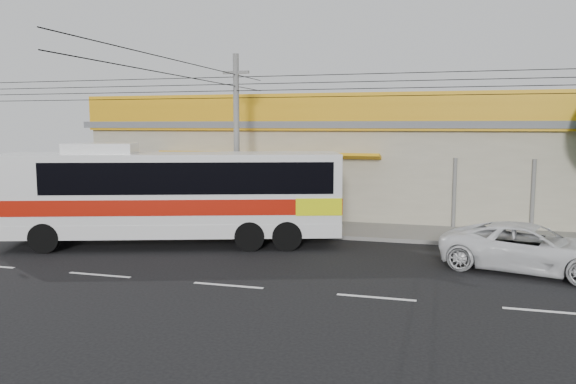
# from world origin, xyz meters

# --- Properties ---
(ground) EXTENTS (120.00, 120.00, 0.00)m
(ground) POSITION_xyz_m (0.00, 0.00, 0.00)
(ground) COLOR black
(ground) RESTS_ON ground
(sidewalk) EXTENTS (30.00, 3.20, 0.15)m
(sidewalk) POSITION_xyz_m (0.00, 6.00, 0.07)
(sidewalk) COLOR slate
(sidewalk) RESTS_ON ground
(lane_markings) EXTENTS (50.00, 0.12, 0.01)m
(lane_markings) POSITION_xyz_m (0.00, -2.50, 0.00)
(lane_markings) COLOR silver
(lane_markings) RESTS_ON ground
(storefront_building) EXTENTS (22.60, 9.20, 5.70)m
(storefront_building) POSITION_xyz_m (-0.01, 11.54, 2.30)
(storefront_building) COLOR gray
(storefront_building) RESTS_ON ground
(coach_bus) EXTENTS (12.19, 6.12, 3.70)m
(coach_bus) POSITION_xyz_m (-3.67, 1.91, 1.98)
(coach_bus) COLOR silver
(coach_bus) RESTS_ON ground
(motorbike_red) EXTENTS (1.88, 1.35, 0.94)m
(motorbike_red) POSITION_xyz_m (-5.30, 7.13, 0.62)
(motorbike_red) COLOR maroon
(motorbike_red) RESTS_ON sidewalk
(motorbike_dark) EXTENTS (1.71, 0.89, 0.99)m
(motorbike_dark) POSITION_xyz_m (-11.51, 6.91, 0.64)
(motorbike_dark) COLOR black
(motorbike_dark) RESTS_ON sidewalk
(white_car) EXTENTS (5.52, 3.60, 1.41)m
(white_car) POSITION_xyz_m (8.10, 1.31, 0.71)
(white_car) COLOR silver
(white_car) RESTS_ON ground
(utility_pole) EXTENTS (34.00, 14.00, 7.06)m
(utility_pole) POSITION_xyz_m (-2.29, 4.29, 5.82)
(utility_pole) COLOR #5C5C5A
(utility_pole) RESTS_ON ground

